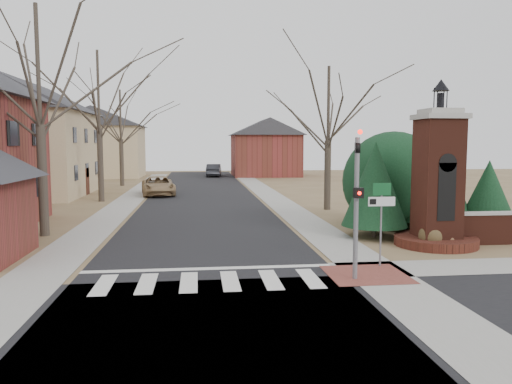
{
  "coord_description": "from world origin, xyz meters",
  "views": [
    {
      "loc": [
        -0.3,
        -13.46,
        4.03
      ],
      "look_at": [
        1.97,
        6.0,
        2.11
      ],
      "focal_mm": 35.0,
      "sensor_mm": 36.0,
      "label": 1
    }
  ],
  "objects": [
    {
      "name": "ground",
      "position": [
        0.0,
        0.0,
        0.0
      ],
      "size": [
        120.0,
        120.0,
        0.0
      ],
      "primitive_type": "plane",
      "color": "brown",
      "rests_on": "ground"
    },
    {
      "name": "main_street",
      "position": [
        0.0,
        22.0,
        0.01
      ],
      "size": [
        8.0,
        70.0,
        0.01
      ],
      "primitive_type": "cube",
      "color": "black",
      "rests_on": "ground"
    },
    {
      "name": "cross_street",
      "position": [
        0.0,
        -3.0,
        0.01
      ],
      "size": [
        120.0,
        8.0,
        0.01
      ],
      "primitive_type": "cube",
      "color": "black",
      "rests_on": "ground"
    },
    {
      "name": "crosswalk_zone",
      "position": [
        0.0,
        0.8,
        0.01
      ],
      "size": [
        8.0,
        2.2,
        0.02
      ],
      "primitive_type": "cube",
      "color": "silver",
      "rests_on": "ground"
    },
    {
      "name": "stop_bar",
      "position": [
        0.0,
        2.3,
        0.01
      ],
      "size": [
        8.0,
        0.35,
        0.02
      ],
      "primitive_type": "cube",
      "color": "silver",
      "rests_on": "ground"
    },
    {
      "name": "sidewalk_right_main",
      "position": [
        5.2,
        22.0,
        0.01
      ],
      "size": [
        2.0,
        60.0,
        0.02
      ],
      "primitive_type": "cube",
      "color": "gray",
      "rests_on": "ground"
    },
    {
      "name": "sidewalk_left",
      "position": [
        -5.2,
        22.0,
        0.01
      ],
      "size": [
        2.0,
        60.0,
        0.02
      ],
      "primitive_type": "cube",
      "color": "gray",
      "rests_on": "ground"
    },
    {
      "name": "curb_apron",
      "position": [
        4.8,
        1.0,
        0.01
      ],
      "size": [
        2.4,
        2.4,
        0.02
      ],
      "primitive_type": "cube",
      "color": "brown",
      "rests_on": "ground"
    },
    {
      "name": "traffic_signal_pole",
      "position": [
        4.3,
        0.57,
        2.59
      ],
      "size": [
        0.28,
        0.41,
        4.5
      ],
      "color": "slate",
      "rests_on": "ground"
    },
    {
      "name": "sign_post",
      "position": [
        5.59,
        1.99,
        1.95
      ],
      "size": [
        0.9,
        0.07,
        2.75
      ],
      "color": "slate",
      "rests_on": "ground"
    },
    {
      "name": "brick_gate_monument",
      "position": [
        9.0,
        4.99,
        2.17
      ],
      "size": [
        3.2,
        3.2,
        6.47
      ],
      "color": "#4C2016",
      "rests_on": "ground"
    },
    {
      "name": "house_stucco_left",
      "position": [
        -13.5,
        27.0,
        4.59
      ],
      "size": [
        9.8,
        12.8,
        9.28
      ],
      "color": "#CBAD87",
      "rests_on": "ground"
    },
    {
      "name": "house_distant_left",
      "position": [
        -12.01,
        48.0,
        4.25
      ],
      "size": [
        10.8,
        8.8,
        8.53
      ],
      "color": "#CBAD87",
      "rests_on": "ground"
    },
    {
      "name": "house_distant_right",
      "position": [
        7.99,
        47.99,
        3.65
      ],
      "size": [
        8.8,
        8.8,
        7.3
      ],
      "color": "maroon",
      "rests_on": "ground"
    },
    {
      "name": "evergreen_near",
      "position": [
        7.2,
        7.0,
        2.3
      ],
      "size": [
        2.8,
        2.8,
        4.1
      ],
      "color": "#473D33",
      "rests_on": "ground"
    },
    {
      "name": "evergreen_mid",
      "position": [
        10.5,
        8.2,
        2.6
      ],
      "size": [
        3.4,
        3.4,
        4.7
      ],
      "color": "#473D33",
      "rests_on": "ground"
    },
    {
      "name": "evergreen_far",
      "position": [
        12.5,
        7.2,
        1.9
      ],
      "size": [
        2.4,
        2.4,
        3.3
      ],
      "color": "#473D33",
      "rests_on": "ground"
    },
    {
      "name": "evergreen_mass",
      "position": [
        9.0,
        9.5,
        2.4
      ],
      "size": [
        4.8,
        4.8,
        4.8
      ],
      "primitive_type": "sphere",
      "color": "black",
      "rests_on": "ground"
    },
    {
      "name": "bare_tree_0",
      "position": [
        -7.0,
        9.0,
        7.7
      ],
      "size": [
        8.05,
        8.05,
        11.15
      ],
      "color": "#473D33",
      "rests_on": "ground"
    },
    {
      "name": "bare_tree_1",
      "position": [
        -7.0,
        22.0,
        8.03
      ],
      "size": [
        8.4,
        8.4,
        11.64
      ],
      "color": "#473D33",
      "rests_on": "ground"
    },
    {
      "name": "bare_tree_2",
      "position": [
        -7.5,
        35.0,
        7.03
      ],
      "size": [
        7.35,
        7.35,
        10.19
      ],
      "color": "#473D33",
      "rests_on": "ground"
    },
    {
      "name": "bare_tree_3",
      "position": [
        7.5,
        16.0,
        6.69
      ],
      "size": [
        7.0,
        7.0,
        9.7
      ],
      "color": "#473D33",
      "rests_on": "ground"
    },
    {
      "name": "pickup_truck",
      "position": [
        -3.4,
        25.78,
        0.73
      ],
      "size": [
        3.07,
        5.51,
        1.46
      ],
      "primitive_type": "imported",
      "rotation": [
        0.0,
        0.0,
        0.13
      ],
      "color": "#9E7F56",
      "rests_on": "ground"
    },
    {
      "name": "distant_car",
      "position": [
        1.6,
        47.06,
        0.77
      ],
      "size": [
        2.03,
        4.78,
        1.53
      ],
      "primitive_type": "imported",
      "rotation": [
        0.0,
        0.0,
        3.05
      ],
      "color": "#2C2D33",
      "rests_on": "ground"
    },
    {
      "name": "dry_shrub_left",
      "position": [
        8.6,
        4.6,
        0.46
      ],
      "size": [
        0.92,
        0.92,
        0.92
      ],
      "primitive_type": "sphere",
      "color": "brown",
      "rests_on": "ground"
    },
    {
      "name": "dry_shrub_right",
      "position": [
        9.3,
        4.6,
        0.36
      ],
      "size": [
        0.72,
        0.72,
        0.72
      ],
      "primitive_type": "sphere",
      "color": "brown",
      "rests_on": "ground"
    }
  ]
}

